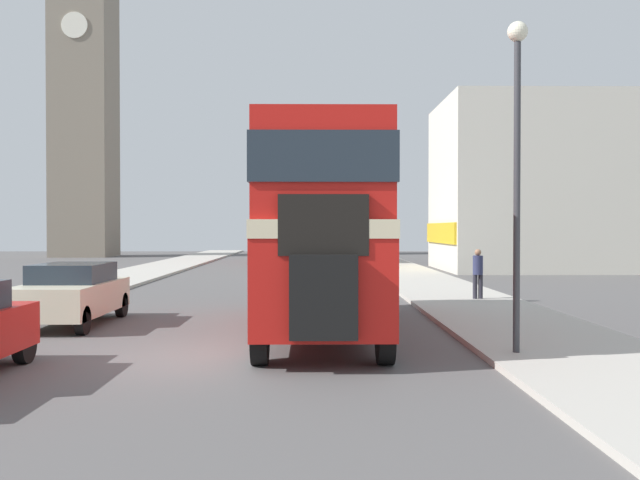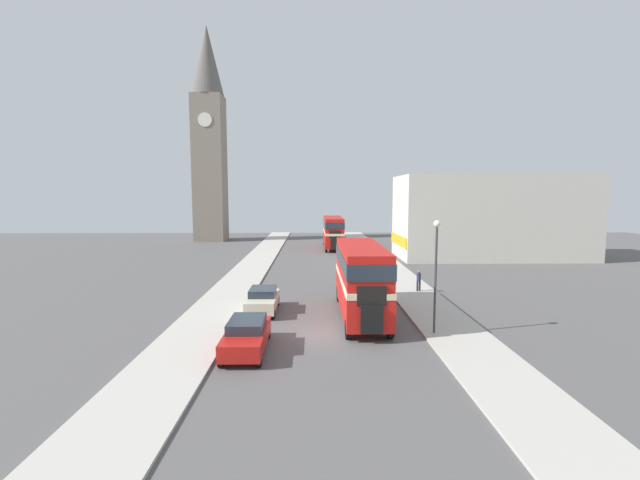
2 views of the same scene
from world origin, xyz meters
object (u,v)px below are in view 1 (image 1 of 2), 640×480
object	(u,v)px
bus_distant	(313,226)
street_lamp	(517,136)
double_decker_bus	(320,219)
car_parked_mid	(71,293)
church_tower	(84,53)
pedestrian_walking	(478,271)

from	to	relation	value
bus_distant	street_lamp	size ratio (longest dim) A/B	1.79
double_decker_bus	car_parked_mid	world-z (taller)	double_decker_bus
double_decker_bus	church_tower	distance (m)	49.39
bus_distant	car_parked_mid	size ratio (longest dim) A/B	2.56
pedestrian_walking	church_tower	size ratio (longest dim) A/B	0.05
double_decker_bus	church_tower	xyz separation A→B (m)	(-19.01, 43.29, 14.29)
street_lamp	church_tower	bearing A→B (deg)	115.70
double_decker_bus	car_parked_mid	distance (m)	6.35
bus_distant	car_parked_mid	bearing A→B (deg)	-100.49
pedestrian_walking	bus_distant	bearing A→B (deg)	100.85
church_tower	street_lamp	bearing A→B (deg)	-64.30
bus_distant	car_parked_mid	xyz separation A→B (m)	(-5.88, -31.76, -1.74)
pedestrian_walking	car_parked_mid	bearing A→B (deg)	-155.27
car_parked_mid	street_lamp	size ratio (longest dim) A/B	0.70
double_decker_bus	pedestrian_walking	xyz separation A→B (m)	(5.02, 6.28, -1.55)
double_decker_bus	car_parked_mid	bearing A→B (deg)	168.53
pedestrian_walking	street_lamp	distance (m)	10.21
car_parked_mid	double_decker_bus	bearing A→B (deg)	-11.47
bus_distant	street_lamp	bearing A→B (deg)	-84.43
double_decker_bus	street_lamp	size ratio (longest dim) A/B	1.64
car_parked_mid	street_lamp	distance (m)	10.96
car_parked_mid	pedestrian_walking	size ratio (longest dim) A/B	2.63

